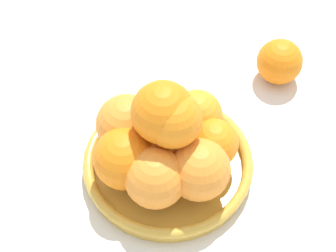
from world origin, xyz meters
TOP-DOWN VIEW (x-y plane):
  - ground_plane at (0.00, 0.00)m, footprint 4.00×4.00m
  - fruit_bowl at (0.00, 0.00)m, footprint 0.24×0.24m
  - orange_pile at (0.01, 0.00)m, footprint 0.20×0.19m
  - stray_orange at (-0.23, -0.08)m, footprint 0.07×0.07m

SIDE VIEW (x-z plane):
  - ground_plane at x=0.00m, z-range 0.00..0.00m
  - fruit_bowl at x=0.00m, z-range 0.00..0.03m
  - stray_orange at x=-0.23m, z-range 0.00..0.07m
  - orange_pile at x=0.01m, z-range 0.01..0.15m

